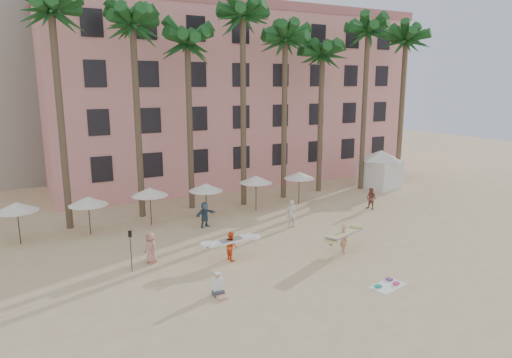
{
  "coord_description": "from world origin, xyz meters",
  "views": [
    {
      "loc": [
        -12.62,
        -17.18,
        9.55
      ],
      "look_at": [
        -0.38,
        6.0,
        4.0
      ],
      "focal_mm": 32.0,
      "sensor_mm": 36.0,
      "label": 1
    }
  ],
  "objects_px": {
    "cabana": "(381,166)",
    "carrier_yellow": "(344,237)",
    "pink_hotel": "(229,98)",
    "carrier_white": "(231,245)"
  },
  "relations": [
    {
      "from": "cabana",
      "to": "carrier_yellow",
      "type": "bearing_deg",
      "value": -139.08
    },
    {
      "from": "carrier_white",
      "to": "cabana",
      "type": "bearing_deg",
      "value": 26.05
    },
    {
      "from": "cabana",
      "to": "carrier_yellow",
      "type": "height_order",
      "value": "cabana"
    },
    {
      "from": "pink_hotel",
      "to": "cabana",
      "type": "xyz_separation_m",
      "value": [
        9.81,
        -12.04,
        -5.93
      ]
    },
    {
      "from": "carrier_yellow",
      "to": "carrier_white",
      "type": "bearing_deg",
      "value": 160.85
    },
    {
      "from": "pink_hotel",
      "to": "cabana",
      "type": "bearing_deg",
      "value": -50.82
    },
    {
      "from": "pink_hotel",
      "to": "carrier_yellow",
      "type": "distance_m",
      "value": 25.02
    },
    {
      "from": "pink_hotel",
      "to": "carrier_yellow",
      "type": "relative_size",
      "value": 10.45
    },
    {
      "from": "carrier_yellow",
      "to": "carrier_white",
      "type": "relative_size",
      "value": 1.21
    },
    {
      "from": "pink_hotel",
      "to": "carrier_white",
      "type": "bearing_deg",
      "value": -114.34
    }
  ]
}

